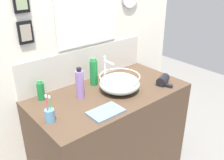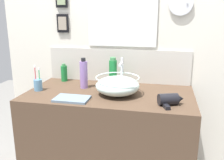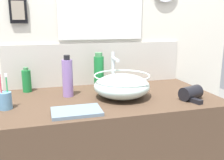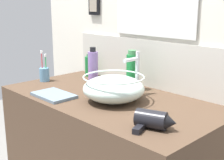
% 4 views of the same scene
% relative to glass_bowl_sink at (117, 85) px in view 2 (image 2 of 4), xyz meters
% --- Properties ---
extents(vanity_counter, '(1.26, 0.66, 0.86)m').
position_rel_glass_bowl_sink_xyz_m(vanity_counter, '(-0.07, 0.03, -0.50)').
color(vanity_counter, '#4C3828').
rests_on(vanity_counter, ground).
extents(back_panel, '(2.08, 0.09, 2.43)m').
position_rel_glass_bowl_sink_xyz_m(back_panel, '(-0.07, 0.39, 0.28)').
color(back_panel, silver).
rests_on(back_panel, ground).
extents(glass_bowl_sink, '(0.32, 0.32, 0.14)m').
position_rel_glass_bowl_sink_xyz_m(glass_bowl_sink, '(0.00, 0.00, 0.00)').
color(glass_bowl_sink, silver).
rests_on(glass_bowl_sink, vanity_counter).
extents(faucet, '(0.02, 0.12, 0.25)m').
position_rel_glass_bowl_sink_xyz_m(faucet, '(0.00, 0.17, 0.07)').
color(faucet, silver).
rests_on(faucet, vanity_counter).
extents(hair_drier, '(0.18, 0.17, 0.08)m').
position_rel_glass_bowl_sink_xyz_m(hair_drier, '(0.38, -0.14, -0.03)').
color(hair_drier, black).
rests_on(hair_drier, vanity_counter).
extents(toothbrush_cup, '(0.06, 0.06, 0.20)m').
position_rel_glass_bowl_sink_xyz_m(toothbrush_cup, '(-0.62, -0.03, -0.02)').
color(toothbrush_cup, '#598CB2').
rests_on(toothbrush_cup, vanity_counter).
extents(shampoo_bottle, '(0.05, 0.05, 0.16)m').
position_rel_glass_bowl_sink_xyz_m(shampoo_bottle, '(-0.53, 0.28, 0.00)').
color(shampoo_bottle, '#197233').
rests_on(shampoo_bottle, vanity_counter).
extents(spray_bottle, '(0.06, 0.06, 0.24)m').
position_rel_glass_bowl_sink_xyz_m(spray_bottle, '(-0.30, 0.11, 0.04)').
color(spray_bottle, '#8C6BB2').
rests_on(spray_bottle, vanity_counter).
extents(soap_dispenser, '(0.06, 0.06, 0.24)m').
position_rel_glass_bowl_sink_xyz_m(soap_dispenser, '(-0.08, 0.23, 0.04)').
color(soap_dispenser, '#197233').
rests_on(soap_dispenser, vanity_counter).
extents(hand_towel, '(0.24, 0.16, 0.02)m').
position_rel_glass_bowl_sink_xyz_m(hand_towel, '(-0.29, -0.18, -0.06)').
color(hand_towel, slate).
rests_on(hand_towel, vanity_counter).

